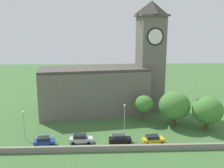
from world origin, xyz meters
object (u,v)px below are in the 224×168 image
at_px(car_silver, 81,139).
at_px(streetlamp_west_mid, 125,116).
at_px(church, 108,82).
at_px(tree_riverside_east, 208,110).
at_px(car_black, 120,139).
at_px(car_yellow, 153,139).
at_px(car_blue, 44,141).
at_px(tree_churchyard, 174,106).
at_px(tree_by_tower, 144,104).
at_px(streetlamp_west_end, 24,121).

relative_size(car_silver, streetlamp_west_mid, 0.62).
bearing_deg(church, streetlamp_west_mid, -80.82).
distance_m(car_silver, tree_riverside_east, 28.87).
distance_m(car_black, car_yellow, 6.68).
bearing_deg(car_blue, tree_churchyard, 18.26).
bearing_deg(car_silver, streetlamp_west_mid, 11.11).
height_order(tree_riverside_east, tree_churchyard, tree_churchyard).
distance_m(car_silver, tree_churchyard, 23.30).
bearing_deg(car_black, car_blue, -178.97).
relative_size(car_yellow, streetlamp_west_mid, 0.61).
distance_m(car_silver, car_black, 7.80).
height_order(car_yellow, tree_by_tower, tree_by_tower).
bearing_deg(tree_by_tower, church, 133.97).
distance_m(car_silver, streetlamp_west_end, 12.39).
bearing_deg(tree_by_tower, streetlamp_west_mid, -120.64).
bearing_deg(car_yellow, car_silver, 176.82).
relative_size(car_yellow, tree_by_tower, 0.68).
relative_size(streetlamp_west_mid, tree_riverside_east, 0.97).
distance_m(church, car_black, 21.99).
height_order(car_black, tree_by_tower, tree_by_tower).
bearing_deg(streetlamp_west_end, car_blue, -33.21).
bearing_deg(church, tree_churchyard, -36.91).
distance_m(car_silver, streetlamp_west_mid, 9.94).
bearing_deg(streetlamp_west_mid, streetlamp_west_end, 178.65).
bearing_deg(streetlamp_west_mid, car_yellow, -24.77).
distance_m(streetlamp_west_end, tree_riverside_east, 39.95).
bearing_deg(tree_riverside_east, car_silver, -168.34).
distance_m(car_yellow, tree_by_tower, 12.58).
relative_size(tree_riverside_east, tree_by_tower, 1.15).
height_order(church, car_blue, church).
height_order(car_silver, streetlamp_west_mid, streetlamp_west_mid).
xyz_separation_m(streetlamp_west_end, tree_by_tower, (26.26, 8.98, 0.45)).
bearing_deg(tree_churchyard, tree_by_tower, 158.72).
distance_m(car_blue, tree_riverside_east, 35.97).
distance_m(car_black, streetlamp_west_mid, 4.74).
bearing_deg(streetlamp_west_mid, car_blue, -170.99).
bearing_deg(tree_churchyard, tree_riverside_east, -22.44).
height_order(car_blue, tree_churchyard, tree_churchyard).
bearing_deg(car_silver, car_black, -3.86).
xyz_separation_m(car_blue, tree_riverside_east, (35.16, 6.58, 3.72)).
bearing_deg(streetlamp_west_end, car_silver, -10.78).
bearing_deg(church, tree_riverside_east, -32.93).
xyz_separation_m(streetlamp_west_end, tree_churchyard, (33.03, 6.34, 0.79)).
relative_size(church, tree_churchyard, 4.25).
xyz_separation_m(church, streetlamp_west_mid, (2.96, -18.34, -3.43)).
bearing_deg(car_silver, tree_churchyard, 21.95).
bearing_deg(tree_churchyard, car_blue, -161.74).
distance_m(church, car_silver, 22.25).
relative_size(car_silver, tree_by_tower, 0.69).
height_order(car_blue, tree_by_tower, tree_by_tower).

